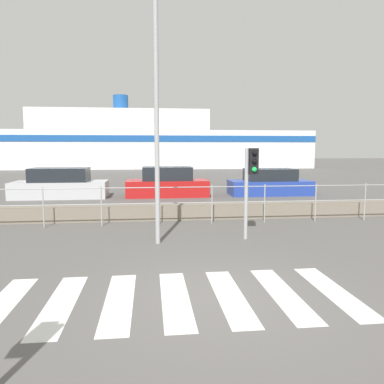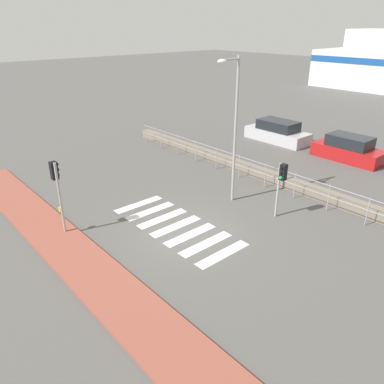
% 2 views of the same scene
% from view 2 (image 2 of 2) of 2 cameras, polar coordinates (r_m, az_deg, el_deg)
% --- Properties ---
extents(ground_plane, '(160.00, 160.00, 0.00)m').
position_cam_2_polar(ground_plane, '(14.93, -0.74, -6.26)').
color(ground_plane, '#565451').
extents(sidewalk_brick, '(24.00, 1.80, 0.12)m').
position_cam_2_polar(sidewalk_brick, '(13.05, -14.84, -11.89)').
color(sidewalk_brick, '#934C3D').
rests_on(sidewalk_brick, ground_plane).
extents(crosswalk, '(5.85, 2.40, 0.01)m').
position_cam_2_polar(crosswalk, '(15.41, -2.49, -5.22)').
color(crosswalk, silver).
rests_on(crosswalk, ground_plane).
extents(seawall, '(25.14, 0.55, 0.51)m').
position_cam_2_polar(seawall, '(19.45, 14.61, 1.32)').
color(seawall, slate).
rests_on(seawall, ground_plane).
extents(harbor_fence, '(22.67, 0.04, 1.26)m').
position_cam_2_polar(harbor_fence, '(18.56, 13.24, 2.24)').
color(harbor_fence, '#9EA0A3').
rests_on(harbor_fence, ground_plane).
extents(traffic_light_near, '(0.34, 0.32, 2.97)m').
position_cam_2_polar(traffic_light_near, '(14.86, -19.88, 1.28)').
color(traffic_light_near, '#9EA0A3').
rests_on(traffic_light_near, ground_plane).
extents(traffic_light_far, '(0.34, 0.32, 2.42)m').
position_cam_2_polar(traffic_light_far, '(15.76, 13.43, 1.98)').
color(traffic_light_far, '#9EA0A3').
rests_on(traffic_light_far, ground_plane).
extents(streetlamp, '(0.32, 1.23, 6.45)m').
position_cam_2_polar(streetlamp, '(16.26, 6.20, 11.31)').
color(streetlamp, '#9EA0A3').
rests_on(streetlamp, ground_plane).
extents(parked_car_silver, '(4.51, 1.82, 1.47)m').
position_cam_2_polar(parked_car_silver, '(27.17, 12.89, 8.85)').
color(parked_car_silver, '#BCBCC1').
rests_on(parked_car_silver, ground_plane).
extents(parked_car_red, '(4.10, 1.75, 1.49)m').
position_cam_2_polar(parked_car_red, '(24.61, 22.72, 5.99)').
color(parked_car_red, '#B21919').
rests_on(parked_car_red, ground_plane).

